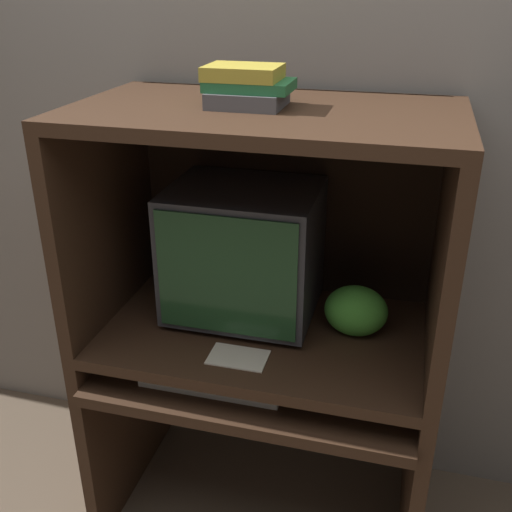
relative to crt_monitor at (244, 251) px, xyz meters
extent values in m
cube|color=gray|center=(0.08, 0.29, 0.34)|extent=(6.00, 0.06, 2.60)
cube|color=#382316|center=(-0.41, -0.07, -0.64)|extent=(0.04, 0.60, 0.64)
cube|color=#382316|center=(0.58, -0.07, -0.64)|extent=(0.04, 0.60, 0.64)
cube|color=#382316|center=(0.08, -0.21, -0.34)|extent=(0.95, 0.38, 0.04)
cube|color=#382316|center=(-0.41, -0.07, -0.27)|extent=(0.04, 0.60, 0.11)
cube|color=#382316|center=(0.58, -0.07, -0.27)|extent=(0.04, 0.60, 0.11)
cube|color=#382316|center=(0.08, -0.07, -0.23)|extent=(0.95, 0.60, 0.04)
cube|color=#382316|center=(-0.41, -0.07, 0.12)|extent=(0.04, 0.60, 0.67)
cube|color=#382316|center=(0.58, -0.07, 0.12)|extent=(0.04, 0.60, 0.67)
cube|color=#382316|center=(0.08, -0.07, 0.44)|extent=(0.95, 0.60, 0.04)
cube|color=black|center=(0.08, 0.22, 0.12)|extent=(0.95, 0.01, 0.67)
cylinder|color=#333338|center=(0.00, 0.00, -0.21)|extent=(0.20, 0.20, 0.02)
cube|color=#333338|center=(0.00, 0.00, 0.00)|extent=(0.44, 0.36, 0.40)
cube|color=#1E4223|center=(0.00, -0.18, 0.00)|extent=(0.41, 0.01, 0.36)
cube|color=beige|center=(-0.02, -0.23, -0.31)|extent=(0.42, 0.16, 0.02)
cube|color=silver|center=(-0.02, -0.23, -0.30)|extent=(0.38, 0.13, 0.01)
ellipsoid|color=black|center=(0.26, -0.23, -0.31)|extent=(0.07, 0.05, 0.03)
ellipsoid|color=green|center=(0.35, -0.03, -0.14)|extent=(0.19, 0.14, 0.15)
cube|color=#4C4C51|center=(0.04, -0.07, 0.47)|extent=(0.19, 0.17, 0.04)
cube|color=#236638|center=(0.04, -0.07, 0.51)|extent=(0.22, 0.15, 0.03)
cube|color=gold|center=(0.02, -0.07, 0.54)|extent=(0.19, 0.15, 0.04)
cube|color=beige|center=(0.05, -0.25, -0.21)|extent=(0.17, 0.11, 0.00)
camera|label=1|loc=(0.46, -1.59, 0.77)|focal=42.00mm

